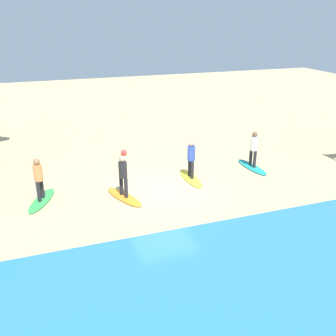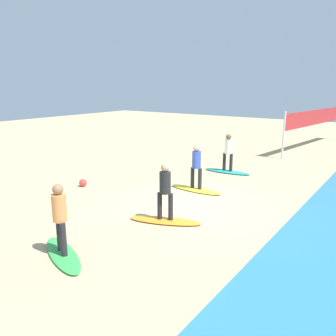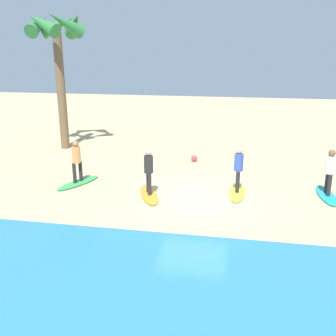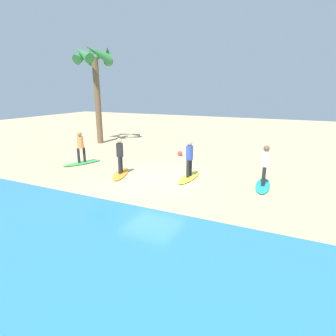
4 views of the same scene
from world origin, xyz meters
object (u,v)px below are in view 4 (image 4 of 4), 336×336
surfer_teal (265,162)px  surfboard_green (82,163)px  surfboard_yellow (189,177)px  surfer_green (81,145)px  surfboard_teal (263,185)px  palm_tree (95,65)px  surfer_yellow (189,156)px  surfer_orange (120,153)px  beach_ball (180,153)px  surfboard_orange (121,174)px

surfer_teal → surfboard_green: size_ratio=0.78×
surfboard_yellow → surfer_green: size_ratio=1.28×
surfboard_teal → surfboard_green: size_ratio=1.00×
surfboard_green → surfboard_yellow: bearing=114.6°
surfboard_teal → surfboard_yellow: size_ratio=1.00×
surfboard_yellow → palm_tree: palm_tree is taller
surfboard_green → palm_tree: (2.93, -5.26, 5.49)m
surfer_teal → surfer_green: 9.31m
surfer_teal → surfboard_yellow: 3.33m
surfer_yellow → surfer_orange: same height
surfboard_yellow → surfer_yellow: bearing=91.3°
surfer_orange → surfer_green: (3.02, -0.75, 0.00)m
surfboard_yellow → beach_ball: beach_ball is taller
surfer_yellow → palm_tree: (9.07, -5.18, 4.50)m
surfboard_orange → surfboard_green: (3.02, -0.75, 0.00)m
surfer_teal → surfboard_green: (9.30, 0.33, -0.99)m
surfer_teal → surfboard_orange: size_ratio=0.78×
surfboard_orange → surfer_green: bearing=-125.3°
surfboard_green → surfer_green: 0.99m
surfboard_yellow → palm_tree: 11.80m
surfer_green → beach_ball: 5.75m
beach_ball → surfer_teal: bearing=145.3°
surfboard_yellow → palm_tree: bearing=-118.4°
surfer_teal → surfer_orange: 6.38m
surfer_yellow → surfer_green: (6.14, 0.08, 0.00)m
surfboard_green → beach_ball: (-4.10, -3.94, 0.10)m
surfboard_yellow → beach_ball: 4.37m
surfer_teal → surfer_orange: bearing=9.7°
surfer_teal → surfer_green: size_ratio=1.00×
surfer_teal → surfer_yellow: same height
surfer_orange → surfboard_green: size_ratio=0.78×
surfboard_yellow → surfer_orange: 3.38m
surfer_green → palm_tree: bearing=-60.9°
surfer_green → surfboard_orange: bearing=166.1°
surfboard_green → surfboard_teal: bearing=115.9°
surfer_teal → surfboard_yellow: size_ratio=0.78×
surfer_green → beach_ball: surfer_green is taller
surfer_green → palm_tree: (2.93, -5.26, 4.50)m
palm_tree → beach_ball: bearing=169.3°
surfboard_teal → surfboard_orange: bearing=-83.6°
surfer_teal → palm_tree: 13.93m
surfer_teal → surfboard_green: 9.36m
surfboard_teal → surfer_green: 9.36m
surfer_yellow → surfboard_orange: (3.12, 0.83, -0.99)m
surfboard_yellow → surfer_teal: bearing=95.9°
surfboard_teal → palm_tree: size_ratio=0.30×
surfboard_yellow → surfer_green: (6.14, 0.08, 0.99)m
surfboard_yellow → beach_ball: (2.04, -3.86, 0.10)m
beach_ball → surfboard_yellow: bearing=117.9°
surfboard_green → palm_tree: bearing=-127.1°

